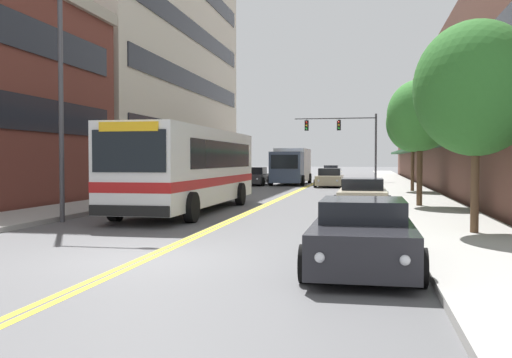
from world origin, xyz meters
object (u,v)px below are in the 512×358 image
traffic_signal_mast (346,133)px  street_lamp_left_near (70,55)px  street_tree_right_near (476,89)px  box_truck (291,166)px  car_charcoal_parked_right_foreground (363,236)px  car_beige_moving_lead (330,178)px  street_tree_right_mid (420,116)px  car_champagne_parked_right_mid (363,195)px  car_black_parked_left_near (229,181)px  street_tree_right_far (413,123)px  car_silver_moving_second (331,172)px  city_bus (191,165)px  car_dark_grey_parked_left_mid (255,177)px

traffic_signal_mast → street_lamp_left_near: (-7.63, -33.58, 1.07)m
street_tree_right_near → box_truck: bearing=105.7°
car_charcoal_parked_right_foreground → car_beige_moving_lead: bearing=94.7°
street_tree_right_mid → car_champagne_parked_right_mid: bearing=-171.5°
car_beige_moving_lead → street_tree_right_mid: size_ratio=0.86×
street_tree_right_near → street_tree_right_mid: (-0.61, 8.75, -0.01)m
car_black_parked_left_near → street_tree_right_mid: street_tree_right_mid is taller
street_tree_right_far → traffic_signal_mast: bearing=106.6°
car_charcoal_parked_right_foreground → car_silver_moving_second: bearing=94.1°
car_charcoal_parked_right_foreground → traffic_signal_mast: bearing=92.5°
car_champagne_parked_right_mid → car_beige_moving_lead: car_beige_moving_lead is taller
car_black_parked_left_near → car_beige_moving_lead: size_ratio=1.01×
car_charcoal_parked_right_foreground → box_truck: box_truck is taller
street_tree_right_mid → city_bus: bearing=-164.5°
car_black_parked_left_near → car_beige_moving_lead: (6.09, 7.05, 0.00)m
car_black_parked_left_near → car_silver_moving_second: car_silver_moving_second is taller
car_charcoal_parked_right_foreground → street_tree_right_near: size_ratio=0.82×
city_bus → street_tree_right_far: 16.96m
box_truck → street_tree_right_mid: size_ratio=1.55×
car_black_parked_left_near → traffic_signal_mast: (7.04, 14.61, 3.71)m
car_beige_moving_lead → traffic_signal_mast: size_ratio=0.62×
car_charcoal_parked_right_foreground → car_champagne_parked_right_mid: bearing=90.5°
city_bus → street_tree_right_near: 11.64m
car_black_parked_left_near → traffic_signal_mast: 16.64m
traffic_signal_mast → street_tree_right_far: 15.73m
car_beige_moving_lead → street_tree_right_near: 28.29m
car_beige_moving_lead → street_tree_right_far: street_tree_right_far is taller
car_silver_moving_second → box_truck: (-2.30, -16.33, 0.89)m
car_silver_moving_second → car_black_parked_left_near: bearing=-100.2°
car_charcoal_parked_right_foreground → street_tree_right_far: street_tree_right_far is taller
car_champagne_parked_right_mid → street_tree_right_near: 9.47m
street_lamp_left_near → city_bus: bearing=61.6°
car_champagne_parked_right_mid → street_tree_right_mid: street_tree_right_mid is taller
car_charcoal_parked_right_foreground → car_silver_moving_second: 52.91m
car_dark_grey_parked_left_mid → traffic_signal_mast: bearing=39.3°
car_black_parked_left_near → box_truck: 11.54m
street_lamp_left_near → car_black_parked_left_near: bearing=88.2°
car_dark_grey_parked_left_mid → car_silver_moving_second: car_dark_grey_parked_left_mid is taller
car_beige_moving_lead → car_dark_grey_parked_left_mid: bearing=163.2°
car_dark_grey_parked_left_mid → car_charcoal_parked_right_foreground: bearing=-75.7°
traffic_signal_mast → street_tree_right_mid: bearing=-81.6°
city_bus → car_dark_grey_parked_left_mid: size_ratio=2.46×
traffic_signal_mast → car_dark_grey_parked_left_mid: bearing=-140.7°
street_tree_right_near → street_tree_right_far: (-0.03, 20.06, 0.39)m
box_truck → car_charcoal_parked_right_foreground: bearing=-80.5°
car_beige_moving_lead → street_lamp_left_near: 27.29m
car_dark_grey_parked_left_mid → street_tree_right_near: street_tree_right_near is taller
car_dark_grey_parked_left_mid → street_lamp_left_near: street_lamp_left_near is taller
city_bus → car_beige_moving_lead: city_bus is taller
car_dark_grey_parked_left_mid → car_silver_moving_second: bearing=75.3°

